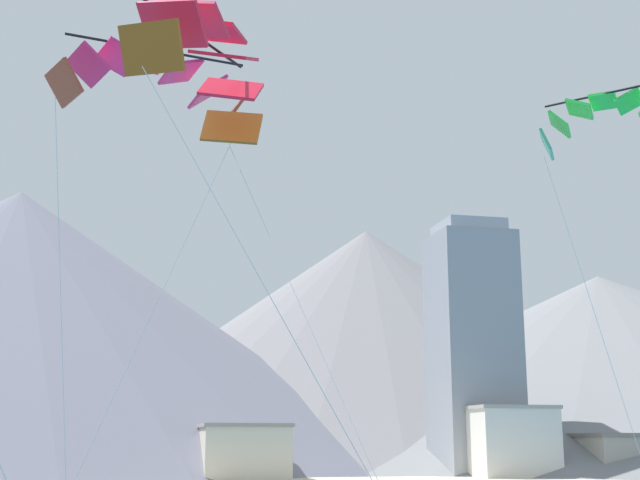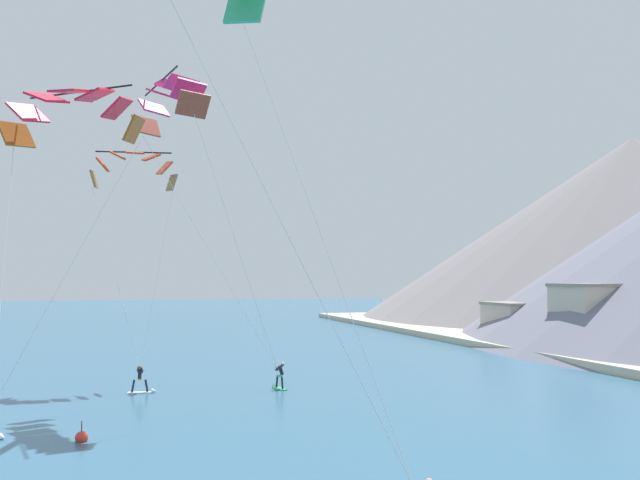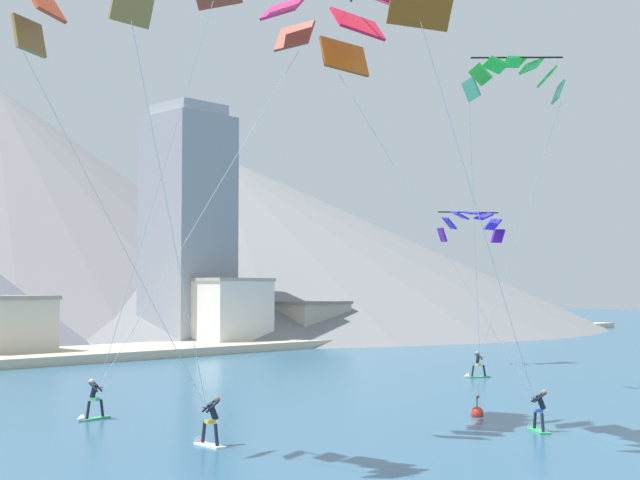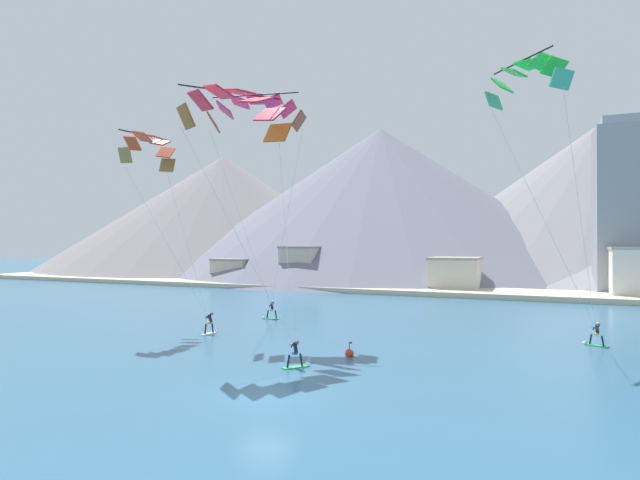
# 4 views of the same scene
# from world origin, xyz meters

# --- Properties ---
(kitesurfer_near_lead) EXTENTS (1.71, 1.21, 1.70)m
(kitesurfer_near_lead) POSITION_xyz_m (15.05, 18.82, 0.48)
(kitesurfer_near_lead) COLOR #33B266
(kitesurfer_near_lead) RESTS_ON ground
(kitesurfer_near_trail) EXTENTS (0.70, 1.77, 1.79)m
(kitesurfer_near_trail) POSITION_xyz_m (-11.77, 12.14, 0.56)
(kitesurfer_near_trail) COLOR white
(kitesurfer_near_trail) RESTS_ON ground
(kitesurfer_mid_center) EXTENTS (1.41, 1.60, 1.70)m
(kitesurfer_mid_center) POSITION_xyz_m (-0.92, 5.35, 0.49)
(kitesurfer_mid_center) COLOR #33B266
(kitesurfer_mid_center) RESTS_ON ground
(kitesurfer_far_left) EXTENTS (1.79, 0.75, 1.77)m
(kitesurfer_far_left) POSITION_xyz_m (-11.24, 20.49, 0.54)
(kitesurfer_far_left) COLOR #33B266
(kitesurfer_far_left) RESTS_ON ground
(parafoil_kite_near_lead) EXTENTS (6.82, 7.52, 17.08)m
(parafoil_kite_near_lead) POSITION_xyz_m (10.96, 13.37, 17.32)
(parafoil_kite_near_lead) COLOR #3AA87D
(parafoil_kite_mid_center) EXTENTS (8.52, 7.83, 16.07)m
(parafoil_kite_mid_center) POSITION_xyz_m (-6.82, 8.07, 16.07)
(parafoil_kite_mid_center) COLOR #954911
(parafoil_kite_distant_high_outer) EXTENTS (5.13, 3.31, 2.35)m
(parafoil_kite_distant_high_outer) POSITION_xyz_m (23.15, 24.43, 10.39)
(parafoil_kite_distant_high_outer) COLOR #5215AC
(race_marker_buoy) EXTENTS (0.56, 0.56, 1.02)m
(race_marker_buoy) POSITION_xyz_m (0.73, 9.20, 0.16)
(race_marker_buoy) COLOR red
(race_marker_buoy) RESTS_ON ground
(shoreline_strip) EXTENTS (180.00, 10.00, 0.70)m
(shoreline_strip) POSITION_xyz_m (0.00, 49.99, 0.35)
(shoreline_strip) COLOR beige
(shoreline_strip) RESTS_ON ground
(shore_building_quay_east) EXTENTS (7.01, 4.80, 6.55)m
(shore_building_quay_east) POSITION_xyz_m (23.32, 51.47, 3.29)
(shore_building_quay_east) COLOR silver
(shore_building_quay_east) RESTS_ON ground
(shore_building_old_town) EXTENTS (7.11, 7.14, 4.29)m
(shore_building_old_town) POSITION_xyz_m (33.17, 51.54, 2.16)
(shore_building_old_town) COLOR #A89E8E
(shore_building_old_town) RESTS_ON ground
(highrise_tower) EXTENTS (7.00, 7.00, 23.65)m
(highrise_tower) POSITION_xyz_m (22.25, 56.84, 11.62)
(highrise_tower) COLOR gray
(highrise_tower) RESTS_ON ground
(mountain_peak_east_shoulder) EXTENTS (116.39, 116.39, 26.68)m
(mountain_peak_east_shoulder) POSITION_xyz_m (57.26, 94.63, 13.34)
(mountain_peak_east_shoulder) COLOR slate
(mountain_peak_east_shoulder) RESTS_ON ground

